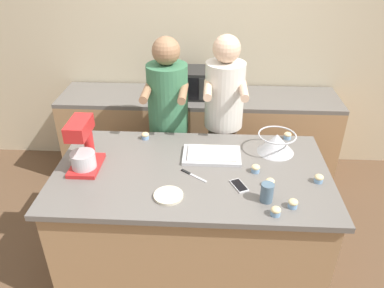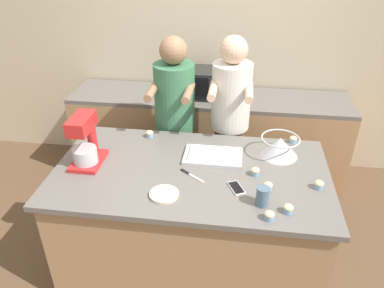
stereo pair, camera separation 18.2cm
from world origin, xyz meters
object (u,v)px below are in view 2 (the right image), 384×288
Objects in this scene: small_plate at (164,194)px; cupcake_2 at (150,134)px; cupcake_1 at (293,139)px; cupcake_6 at (319,185)px; cupcake_4 at (255,171)px; cupcake_3 at (268,186)px; stand_mixer at (85,143)px; microwave_oven at (198,83)px; drinking_glass at (262,196)px; baking_tray at (213,156)px; person_right at (229,127)px; person_left at (175,125)px; knife at (191,175)px; cupcake_0 at (269,216)px; cell_phone at (236,188)px; cupcake_5 at (288,209)px; mixing_bowl at (280,146)px.

cupcake_2 is (-0.27, 0.73, 0.02)m from small_plate.
cupcake_1 is 1.00× the size of cupcake_6.
cupcake_4 is 1.00× the size of cupcake_6.
cupcake_3 is 1.00× the size of cupcake_4.
cupcake_3 is at bearing 12.76° from small_plate.
stand_mixer is 1.47m from microwave_oven.
baking_tray is at bearing 124.85° from drinking_glass.
microwave_oven is (-0.34, 0.59, 0.16)m from person_right.
person_left is 0.48m from person_right.
knife is at bearing -50.36° from cupcake_2.
microwave_oven is 7.53× the size of cupcake_4.
cupcake_2 is at bearing 110.07° from small_plate.
person_right is 27.64× the size of cupcake_6.
baking_tray is at bearing 121.46° from cupcake_0.
cupcake_6 reaches higher than cell_phone.
drinking_glass is at bearing 160.31° from cupcake_5.
cupcake_0 is (0.65, -0.14, 0.02)m from small_plate.
cupcake_4 is (-0.30, -0.48, 0.00)m from cupcake_1.
baking_tray is at bearing -168.24° from mixing_bowl.
knife is 3.06× the size of cupcake_0.
person_left is 1.06m from cell_phone.
stand_mixer is at bearing 176.88° from cupcake_6.
cupcake_5 is (0.50, -0.55, 0.01)m from baking_tray.
person_left is 3.86× the size of baking_tray.
cupcake_6 is at bearing -21.23° from baking_tray.
mixing_bowl reaches higher than cupcake_0.
cupcake_0 is 0.48m from cupcake_6.
cell_phone is at bearing -39.66° from cupcake_2.
small_plate is 0.67m from cupcake_3.
stand_mixer is at bearing -129.14° from cupcake_2.
person_right is at bearing 127.10° from cupcake_6.
person_right reaches higher than cupcake_3.
cupcake_3 is at bearing -169.27° from cupcake_6.
stand_mixer is at bearing -161.62° from cupcake_1.
person_left is 4.40× the size of stand_mixer.
drinking_glass is 2.08× the size of cupcake_6.
cupcake_0 is (0.63, -1.76, -0.11)m from microwave_oven.
drinking_glass is (0.59, -1.63, -0.08)m from microwave_oven.
person_left reaches higher than cupcake_0.
cupcake_4 is at bearing -73.68° from person_right.
stand_mixer is 1.27m from drinking_glass.
person_right reaches higher than cupcake_5.
cupcake_6 is (0.22, 0.27, 0.00)m from cupcake_5.
cupcake_5 reaches higher than cell_phone.
cupcake_4 is at bearing 0.66° from stand_mixer.
cupcake_2 is 1.09m from cupcake_3.
mixing_bowl reaches higher than cell_phone.
cupcake_3 is (0.20, 0.01, 0.02)m from cell_phone.
drinking_glass is 0.17m from cupcake_5.
small_plate is 0.67m from cupcake_0.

